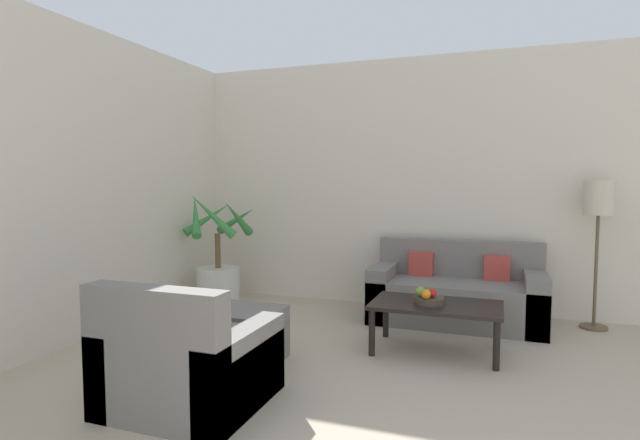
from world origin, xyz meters
TOP-DOWN VIEW (x-y plane):
  - wall_back at (0.00, 6.41)m, footprint 8.24×0.06m
  - potted_palm at (-2.89, 5.68)m, footprint 0.82×0.80m
  - sofa_loveseat at (-0.37, 5.94)m, footprint 1.62×0.77m
  - floor_lamp at (0.87, 6.14)m, footprint 0.26×0.26m
  - coffee_table at (-0.45, 4.97)m, footprint 1.02×0.60m
  - fruit_bowl at (-0.50, 4.94)m, footprint 0.24×0.24m
  - apple_red at (-0.47, 4.94)m, footprint 0.07×0.07m
  - apple_green at (-0.57, 4.95)m, footprint 0.08×0.08m
  - orange_fruit at (-0.52, 4.87)m, footprint 0.08×0.08m
  - armchair at (-1.75, 3.48)m, footprint 0.87×0.85m
  - ottoman at (-1.82, 4.26)m, footprint 0.60×0.50m

SIDE VIEW (x-z plane):
  - ottoman at x=-1.82m, z-range 0.00..0.41m
  - armchair at x=-1.75m, z-range -0.14..0.66m
  - sofa_loveseat at x=-0.37m, z-range -0.12..0.66m
  - coffee_table at x=-0.45m, z-range 0.15..0.55m
  - potted_palm at x=-2.89m, z-range -0.23..1.04m
  - fruit_bowl at x=-0.50m, z-range 0.40..0.45m
  - apple_red at x=-0.47m, z-range 0.45..0.52m
  - orange_fruit at x=-0.52m, z-range 0.45..0.53m
  - apple_green at x=-0.57m, z-range 0.45..0.53m
  - floor_lamp at x=0.87m, z-range 0.43..1.82m
  - wall_back at x=0.00m, z-range 0.00..2.70m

